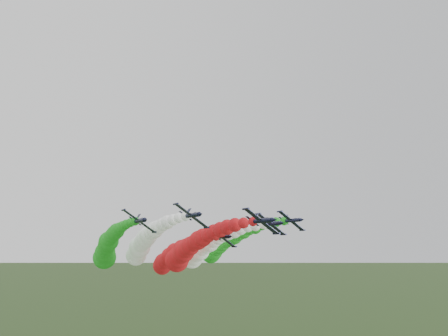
{
  "coord_description": "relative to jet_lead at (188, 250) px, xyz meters",
  "views": [
    {
      "loc": [
        -39.71,
        -88.09,
        40.84
      ],
      "look_at": [
        7.91,
        2.06,
        58.79
      ],
      "focal_mm": 35.0,
      "sensor_mm": 36.0,
      "label": 1
    }
  ],
  "objects": [
    {
      "name": "jet_lead",
      "position": [
        0.0,
        0.0,
        0.0
      ],
      "size": [
        14.67,
        71.62,
        16.23
      ],
      "rotation": [
        0.0,
        0.58,
        0.0
      ],
      "color": "black",
      "rests_on": "ground"
    },
    {
      "name": "jet_outer_left",
      "position": [
        -18.81,
        21.79,
        0.49
      ],
      "size": [
        14.78,
        71.73,
        16.34
      ],
      "rotation": [
        0.0,
        0.58,
        0.0
      ],
      "color": "black",
      "rests_on": "ground"
    },
    {
      "name": "jet_outer_right",
      "position": [
        22.27,
        19.41,
        1.74
      ],
      "size": [
        14.58,
        71.52,
        16.14
      ],
      "rotation": [
        0.0,
        0.58,
        0.0
      ],
      "color": "black",
      "rests_on": "ground"
    },
    {
      "name": "jet_inner_right",
      "position": [
        11.36,
        13.58,
        0.2
      ],
      "size": [
        14.6,
        71.55,
        16.16
      ],
      "rotation": [
        0.0,
        0.58,
        0.0
      ],
      "color": "black",
      "rests_on": "ground"
    },
    {
      "name": "jet_inner_left",
      "position": [
        -10.7,
        9.88,
        1.77
      ],
      "size": [
        14.22,
        71.17,
        15.78
      ],
      "rotation": [
        0.0,
        0.58,
        0.0
      ],
      "color": "black",
      "rests_on": "ground"
    },
    {
      "name": "jet_trail",
      "position": [
        4.13,
        25.25,
        -2.72
      ],
      "size": [
        14.35,
        71.3,
        15.91
      ],
      "rotation": [
        0.0,
        0.58,
        0.0
      ],
      "color": "black",
      "rests_on": "ground"
    }
  ]
}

